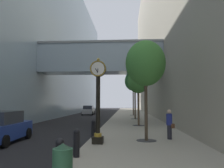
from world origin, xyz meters
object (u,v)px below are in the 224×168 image
(street_tree_near, at_px, (145,64))
(trash_bin, at_px, (62,164))
(bollard_fifth, at_px, (98,125))
(pedestrian_walking, at_px, (169,123))
(car_blue_mid, at_px, (2,128))
(street_clock, at_px, (98,96))
(street_tree_mid_far, at_px, (135,77))
(street_tree_far, at_px, (133,81))
(bollard_second, at_px, (77,142))
(street_tree_mid_near, at_px, (138,81))
(car_silver_near, at_px, (89,110))
(bollard_nearest, at_px, (59,156))
(bollard_fourth, at_px, (93,129))

(street_tree_near, height_order, trash_bin, street_tree_near)
(bollard_fifth, height_order, pedestrian_walking, pedestrian_walking)
(pedestrian_walking, bearing_deg, car_blue_mid, -173.99)
(street_clock, relative_size, pedestrian_walking, 2.62)
(street_clock, relative_size, street_tree_mid_far, 0.68)
(street_tree_near, xyz_separation_m, street_tree_far, (0.00, 23.90, 1.20))
(bollard_second, xyz_separation_m, car_blue_mid, (-4.97, 3.48, 0.13))
(street_tree_far, bearing_deg, car_blue_mid, -108.17)
(street_tree_mid_far, relative_size, pedestrian_walking, 3.88)
(bollard_second, distance_m, street_tree_near, 6.16)
(street_clock, xyz_separation_m, street_tree_mid_near, (2.55, 9.00, 1.59))
(street_tree_mid_near, height_order, street_tree_far, street_tree_far)
(car_blue_mid, bearing_deg, street_tree_mid_near, 46.41)
(bollard_second, height_order, pedestrian_walking, pedestrian_walking)
(trash_bin, bearing_deg, street_tree_mid_near, 79.54)
(car_silver_near, bearing_deg, trash_bin, -81.49)
(street_tree_near, height_order, street_tree_mid_far, street_tree_mid_far)
(bollard_nearest, xyz_separation_m, street_tree_mid_near, (3.01, 14.09, 3.44))
(bollard_nearest, relative_size, street_tree_near, 0.19)
(bollard_second, bearing_deg, street_clock, 80.84)
(street_tree_far, relative_size, car_blue_mid, 1.65)
(bollard_fourth, bearing_deg, trash_bin, -87.78)
(street_tree_mid_near, xyz_separation_m, street_tree_mid_far, (0.00, 7.97, 1.21))
(bollard_second, bearing_deg, car_silver_near, 98.78)
(street_tree_near, height_order, street_tree_mid_near, street_tree_near)
(bollard_fifth, bearing_deg, car_silver_near, 101.17)
(street_tree_near, bearing_deg, pedestrian_walking, 22.49)
(street_tree_far, relative_size, trash_bin, 6.71)
(bollard_fifth, relative_size, street_tree_mid_far, 0.16)
(street_tree_mid_far, height_order, pedestrian_walking, street_tree_mid_far)
(bollard_second, relative_size, street_tree_mid_near, 0.21)
(street_tree_mid_far, bearing_deg, bollard_fifth, -102.90)
(street_tree_mid_far, bearing_deg, street_tree_far, 90.00)
(street_tree_far, bearing_deg, street_tree_mid_near, -90.00)
(street_tree_mid_near, height_order, trash_bin, street_tree_mid_near)
(street_tree_near, height_order, car_silver_near, street_tree_near)
(street_tree_near, bearing_deg, street_clock, -158.02)
(pedestrian_walking, xyz_separation_m, car_blue_mid, (-9.35, -0.98, -0.19))
(trash_bin, bearing_deg, bollard_nearest, 112.77)
(bollard_fifth, relative_size, street_tree_far, 0.15)
(bollard_nearest, bearing_deg, street_tree_near, 63.81)
(street_clock, bearing_deg, car_silver_near, 100.60)
(bollard_nearest, height_order, bollard_fourth, same)
(trash_bin, bearing_deg, bollard_fourth, 92.22)
(pedestrian_walking, bearing_deg, street_tree_near, -157.51)
(bollard_nearest, height_order, trash_bin, bollard_nearest)
(trash_bin, height_order, pedestrian_walking, pedestrian_walking)
(car_silver_near, bearing_deg, bollard_fifth, -78.83)
(street_tree_mid_far, xyz_separation_m, car_blue_mid, (-7.98, -16.35, -4.52))
(street_clock, bearing_deg, street_tree_near, 21.98)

